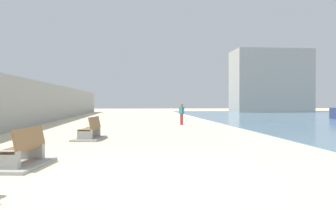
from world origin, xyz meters
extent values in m
plane|color=beige|center=(0.00, 18.00, 0.00)|extent=(120.00, 120.00, 0.00)
cube|color=#9E9E99|center=(-7.50, 18.00, 1.54)|extent=(0.80, 64.00, 3.09)
cube|color=#9E9E99|center=(-3.30, 0.64, 0.25)|extent=(0.62, 0.28, 0.50)
cube|color=#9E9E99|center=(-3.12, 2.03, 0.25)|extent=(0.62, 0.28, 0.50)
cube|color=olive|center=(-3.21, 1.34, 0.45)|extent=(0.71, 1.65, 0.06)
cube|color=olive|center=(-2.98, 1.31, 0.73)|extent=(0.38, 1.61, 0.50)
cube|color=#9E9E99|center=(-3.21, 1.34, 0.04)|extent=(1.37, 2.23, 0.08)
cube|color=#9E9E99|center=(-2.42, 6.85, 0.25)|extent=(0.62, 0.28, 0.50)
cube|color=#9E9E99|center=(-2.24, 8.24, 0.25)|extent=(0.62, 0.28, 0.50)
cube|color=olive|center=(-2.33, 7.54, 0.45)|extent=(0.70, 1.65, 0.06)
cube|color=olive|center=(-2.11, 7.51, 0.73)|extent=(0.37, 1.61, 0.50)
cube|color=#9E9E99|center=(-2.33, 7.54, 0.04)|extent=(1.36, 2.22, 0.08)
cylinder|color=#B22D33|center=(2.83, 16.50, 0.38)|extent=(0.12, 0.12, 0.76)
cylinder|color=#B22D33|center=(2.90, 16.39, 0.38)|extent=(0.12, 0.12, 0.76)
cube|color=teal|center=(2.87, 16.44, 1.02)|extent=(0.32, 0.37, 0.54)
sphere|color=#936B4C|center=(2.87, 16.44, 1.43)|extent=(0.20, 0.20, 0.20)
cylinder|color=teal|center=(2.75, 16.63, 1.05)|extent=(0.09, 0.09, 0.48)
cylinder|color=teal|center=(2.99, 16.26, 1.05)|extent=(0.09, 0.09, 0.48)
cube|color=#ADAAA3|center=(21.21, 46.00, 4.93)|extent=(12.00, 6.00, 9.86)
camera|label=1|loc=(-0.36, -7.52, 1.61)|focal=36.88mm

